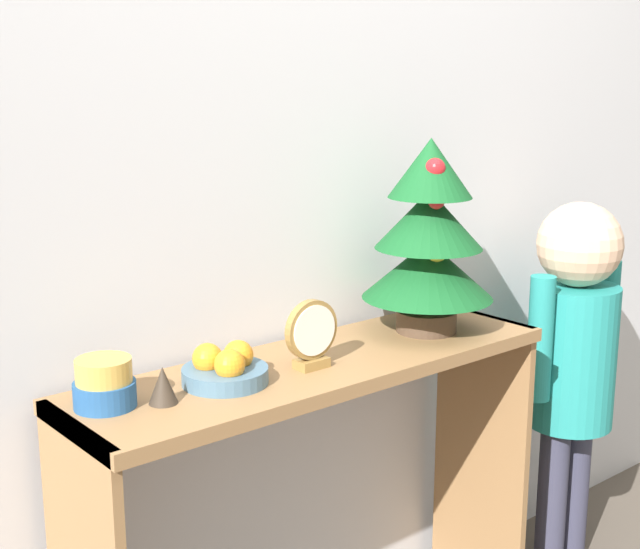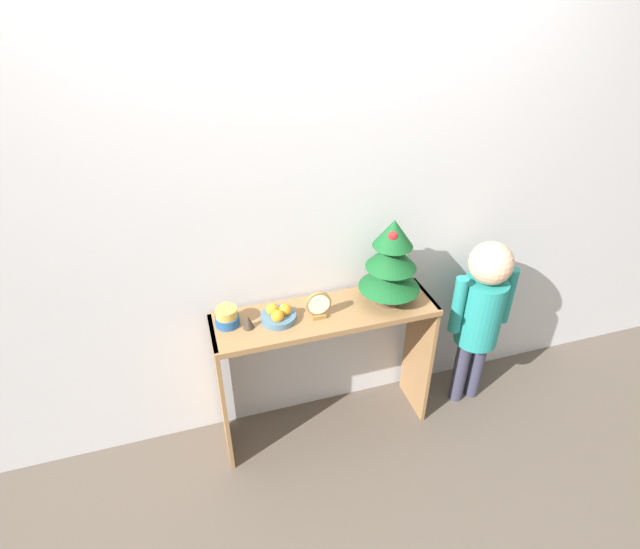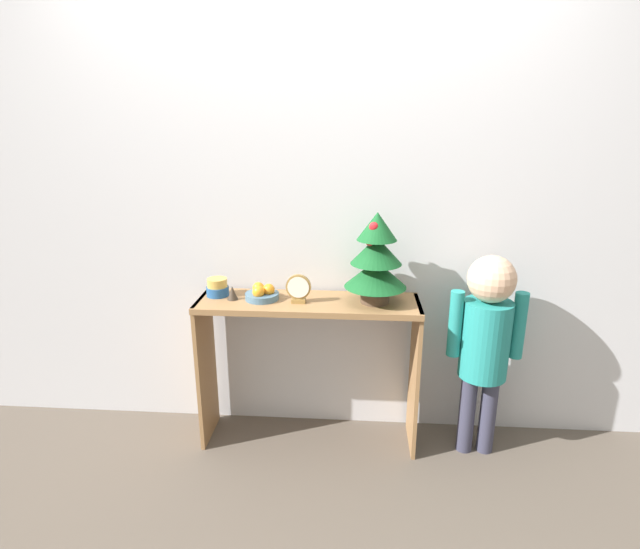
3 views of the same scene
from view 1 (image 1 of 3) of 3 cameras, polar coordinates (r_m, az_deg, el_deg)
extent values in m
cube|color=silver|center=(1.96, -4.01, 8.77)|extent=(7.00, 0.05, 2.50)
cube|color=olive|center=(1.89, -0.11, -5.91)|extent=(1.11, 0.32, 0.03)
cube|color=olive|center=(2.39, 10.20, -11.79)|extent=(0.02, 0.30, 0.80)
cylinder|color=#4C3828|center=(2.10, 6.82, -2.96)|extent=(0.14, 0.14, 0.05)
cylinder|color=brown|center=(2.08, 6.86, -1.77)|extent=(0.02, 0.02, 0.04)
cone|color=#145123|center=(2.07, 6.91, 0.34)|extent=(0.30, 0.30, 0.13)
cone|color=#145123|center=(2.04, 7.00, 3.54)|extent=(0.25, 0.25, 0.13)
cone|color=#145123|center=(2.03, 7.09, 6.79)|extent=(0.19, 0.19, 0.13)
sphere|color=gold|center=(2.08, 6.55, 6.33)|extent=(0.04, 0.04, 0.04)
sphere|color=gold|center=(2.00, 7.50, 1.57)|extent=(0.05, 0.05, 0.05)
sphere|color=red|center=(1.98, 7.46, 4.72)|extent=(0.04, 0.04, 0.04)
sphere|color=red|center=(2.00, 7.37, 6.74)|extent=(0.05, 0.05, 0.05)
cylinder|color=#476B84|center=(1.75, -6.09, -6.45)|extent=(0.17, 0.17, 0.03)
sphere|color=orange|center=(1.76, -5.25, -5.16)|extent=(0.06, 0.06, 0.06)
sphere|color=orange|center=(1.75, -7.21, -5.34)|extent=(0.06, 0.06, 0.06)
sphere|color=orange|center=(1.71, -5.81, -5.75)|extent=(0.06, 0.06, 0.06)
cylinder|color=#235189|center=(1.67, -13.60, -7.46)|extent=(0.11, 0.11, 0.05)
cylinder|color=gold|center=(1.66, -13.69, -5.98)|extent=(0.10, 0.10, 0.04)
cube|color=olive|center=(1.83, -0.55, -5.69)|extent=(0.07, 0.04, 0.02)
cylinder|color=olive|center=(1.81, -0.56, -3.54)|extent=(0.12, 0.02, 0.12)
cylinder|color=white|center=(1.80, -0.36, -3.61)|extent=(0.11, 0.00, 0.11)
cone|color=#382D23|center=(1.66, -10.02, -6.99)|extent=(0.05, 0.05, 0.07)
cylinder|color=#38384C|center=(2.65, 14.61, -13.81)|extent=(0.08, 0.08, 0.43)
cylinder|color=#38384C|center=(2.73, 15.95, -13.07)|extent=(0.08, 0.08, 0.43)
cylinder|color=teal|center=(2.54, 15.84, -5.02)|extent=(0.24, 0.24, 0.39)
sphere|color=#E0B28E|center=(2.46, 16.28, 1.86)|extent=(0.23, 0.23, 0.23)
cylinder|color=teal|center=(2.40, 13.91, -4.00)|extent=(0.07, 0.07, 0.33)
cylinder|color=teal|center=(2.64, 17.81, -2.69)|extent=(0.07, 0.07, 0.33)
camera|label=2|loc=(1.13, 106.06, 48.00)|focal=28.00mm
camera|label=3|loc=(1.69, 86.87, 10.00)|focal=28.00mm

